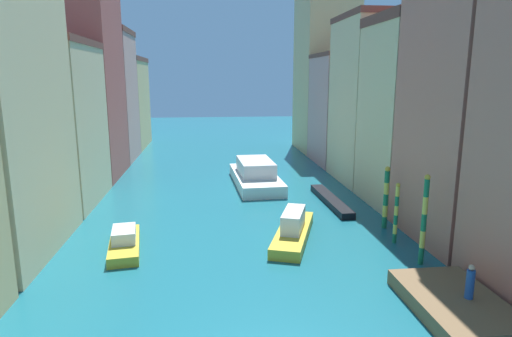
% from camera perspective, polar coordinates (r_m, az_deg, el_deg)
% --- Properties ---
extents(ground_plane, '(154.00, 154.00, 0.00)m').
position_cam_1_polar(ground_plane, '(38.26, -3.28, -3.58)').
color(ground_plane, '#196070').
extents(building_left_2, '(6.92, 9.95, 13.07)m').
position_cam_1_polar(building_left_2, '(38.60, -25.22, 5.34)').
color(building_left_2, beige).
rests_on(building_left_2, ground).
extents(building_left_3, '(6.92, 9.88, 22.24)m').
position_cam_1_polar(building_left_3, '(48.00, -21.89, 12.17)').
color(building_left_3, '#B25147').
rests_on(building_left_3, ground).
extents(building_left_4, '(6.92, 9.13, 15.82)m').
position_cam_1_polar(building_left_4, '(57.38, -19.12, 8.96)').
color(building_left_4, tan).
rests_on(building_left_4, ground).
extents(building_left_5, '(6.92, 11.88, 12.97)m').
position_cam_1_polar(building_left_5, '(67.64, -17.14, 8.22)').
color(building_left_5, '#DBB77A').
rests_on(building_left_5, ground).
extents(building_right_1, '(6.92, 8.27, 21.56)m').
position_cam_1_polar(building_right_1, '(29.86, 27.24, 11.76)').
color(building_right_1, '#C6705B').
rests_on(building_right_1, ground).
extents(building_right_2, '(6.92, 7.65, 14.85)m').
position_cam_1_polar(building_right_2, '(36.87, 19.96, 6.90)').
color(building_right_2, beige).
rests_on(building_right_2, ground).
extents(building_right_3, '(6.92, 9.05, 15.96)m').
position_cam_1_polar(building_right_3, '(44.46, 15.25, 8.63)').
color(building_right_3, beige).
rests_on(building_right_3, ground).
extents(building_right_4, '(6.92, 9.22, 12.84)m').
position_cam_1_polar(building_right_4, '(53.29, 11.49, 7.59)').
color(building_right_4, tan).
rests_on(building_right_4, ground).
extents(building_right_5, '(6.92, 10.28, 22.15)m').
position_cam_1_polar(building_right_5, '(62.43, 8.92, 12.55)').
color(building_right_5, '#DBB77A').
rests_on(building_right_5, ground).
extents(waterfront_dock, '(3.74, 5.97, 0.72)m').
position_cam_1_polar(waterfront_dock, '(22.00, 24.55, -15.77)').
color(waterfront_dock, brown).
rests_on(waterfront_dock, ground).
extents(person_on_dock, '(0.36, 0.36, 1.56)m').
position_cam_1_polar(person_on_dock, '(21.64, 26.11, -13.21)').
color(person_on_dock, '#234C93').
rests_on(person_on_dock, waterfront_dock).
extents(mooring_pole_0, '(0.31, 0.31, 5.09)m').
position_cam_1_polar(mooring_pole_0, '(25.59, 21.04, -6.18)').
color(mooring_pole_0, '#197247').
rests_on(mooring_pole_0, ground).
extents(mooring_pole_1, '(0.27, 0.27, 3.85)m').
position_cam_1_polar(mooring_pole_1, '(28.46, 17.78, -5.49)').
color(mooring_pole_1, '#197247').
rests_on(mooring_pole_1, ground).
extents(mooring_pole_2, '(0.36, 0.36, 4.31)m').
position_cam_1_polar(mooring_pole_2, '(31.00, 16.56, -3.54)').
color(mooring_pole_2, '#197247').
rests_on(mooring_pole_2, ground).
extents(vaporetto_white, '(4.38, 10.90, 2.42)m').
position_cam_1_polar(vaporetto_white, '(41.92, -0.06, -0.85)').
color(vaporetto_white, white).
rests_on(vaporetto_white, ground).
extents(gondola_black, '(1.28, 8.77, 0.52)m').
position_cam_1_polar(gondola_black, '(36.46, 9.69, -4.10)').
color(gondola_black, black).
rests_on(gondola_black, ground).
extents(motorboat_0, '(4.21, 7.73, 1.87)m').
position_cam_1_polar(motorboat_0, '(28.32, 4.86, -7.86)').
color(motorboat_0, gold).
rests_on(motorboat_0, ground).
extents(motorboat_1, '(2.43, 5.68, 1.33)m').
position_cam_1_polar(motorboat_1, '(27.70, -16.75, -9.14)').
color(motorboat_1, gold).
rests_on(motorboat_1, ground).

